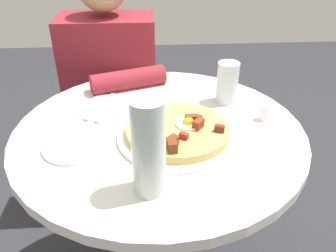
{
  "coord_description": "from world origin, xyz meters",
  "views": [
    {
      "loc": [
        -0.03,
        -0.84,
        1.26
      ],
      "look_at": [
        0.02,
        -0.03,
        0.77
      ],
      "focal_mm": 36.85,
      "sensor_mm": 36.0,
      "label": 1
    }
  ],
  "objects_px": {
    "dining_table": "(160,176)",
    "person_seated": "(114,112)",
    "fork": "(110,108)",
    "salt_shaker": "(264,113)",
    "pizza_plate": "(177,135)",
    "knife": "(100,106)",
    "water_bottle": "(149,148)",
    "water_glass": "(227,83)",
    "breakfast_pizza": "(178,130)",
    "bread_plate": "(74,146)"
  },
  "relations": [
    {
      "from": "fork",
      "to": "salt_shaker",
      "type": "distance_m",
      "value": 0.47
    },
    {
      "from": "fork",
      "to": "water_bottle",
      "type": "distance_m",
      "value": 0.41
    },
    {
      "from": "fork",
      "to": "water_glass",
      "type": "relative_size",
      "value": 1.36
    },
    {
      "from": "dining_table",
      "to": "water_bottle",
      "type": "xyz_separation_m",
      "value": [
        -0.03,
        -0.26,
        0.29
      ]
    },
    {
      "from": "fork",
      "to": "water_glass",
      "type": "height_order",
      "value": "water_glass"
    },
    {
      "from": "fork",
      "to": "salt_shaker",
      "type": "relative_size",
      "value": 3.79
    },
    {
      "from": "person_seated",
      "to": "salt_shaker",
      "type": "bearing_deg",
      "value": -45.92
    },
    {
      "from": "water_bottle",
      "to": "salt_shaker",
      "type": "xyz_separation_m",
      "value": [
        0.34,
        0.28,
        -0.09
      ]
    },
    {
      "from": "person_seated",
      "to": "water_bottle",
      "type": "bearing_deg",
      "value": -79.01
    },
    {
      "from": "breakfast_pizza",
      "to": "bread_plate",
      "type": "xyz_separation_m",
      "value": [
        -0.27,
        -0.03,
        -0.02
      ]
    },
    {
      "from": "water_glass",
      "to": "dining_table",
      "type": "bearing_deg",
      "value": -146.54
    },
    {
      "from": "breakfast_pizza",
      "to": "salt_shaker",
      "type": "height_order",
      "value": "breakfast_pizza"
    },
    {
      "from": "fork",
      "to": "bread_plate",
      "type": "bearing_deg",
      "value": -178.31
    },
    {
      "from": "salt_shaker",
      "to": "knife",
      "type": "bearing_deg",
      "value": 167.86
    },
    {
      "from": "dining_table",
      "to": "water_glass",
      "type": "height_order",
      "value": "water_glass"
    },
    {
      "from": "bread_plate",
      "to": "salt_shaker",
      "type": "distance_m",
      "value": 0.55
    },
    {
      "from": "person_seated",
      "to": "fork",
      "type": "relative_size",
      "value": 6.31
    },
    {
      "from": "pizza_plate",
      "to": "fork",
      "type": "relative_size",
      "value": 1.82
    },
    {
      "from": "breakfast_pizza",
      "to": "bread_plate",
      "type": "relative_size",
      "value": 1.71
    },
    {
      "from": "dining_table",
      "to": "salt_shaker",
      "type": "xyz_separation_m",
      "value": [
        0.31,
        0.02,
        0.2
      ]
    },
    {
      "from": "water_glass",
      "to": "salt_shaker",
      "type": "height_order",
      "value": "water_glass"
    },
    {
      "from": "water_glass",
      "to": "salt_shaker",
      "type": "xyz_separation_m",
      "value": [
        0.09,
        -0.12,
        -0.04
      ]
    },
    {
      "from": "pizza_plate",
      "to": "bread_plate",
      "type": "bearing_deg",
      "value": -173.31
    },
    {
      "from": "person_seated",
      "to": "breakfast_pizza",
      "type": "relative_size",
      "value": 4.05
    },
    {
      "from": "dining_table",
      "to": "breakfast_pizza",
      "type": "height_order",
      "value": "breakfast_pizza"
    },
    {
      "from": "bread_plate",
      "to": "water_bottle",
      "type": "relative_size",
      "value": 0.74
    },
    {
      "from": "pizza_plate",
      "to": "bread_plate",
      "type": "distance_m",
      "value": 0.27
    },
    {
      "from": "dining_table",
      "to": "person_seated",
      "type": "xyz_separation_m",
      "value": [
        -0.18,
        0.53,
        -0.06
      ]
    },
    {
      "from": "pizza_plate",
      "to": "fork",
      "type": "xyz_separation_m",
      "value": [
        -0.19,
        0.17,
        0.0
      ]
    },
    {
      "from": "bread_plate",
      "to": "water_glass",
      "type": "xyz_separation_m",
      "value": [
        0.45,
        0.23,
        0.06
      ]
    },
    {
      "from": "fork",
      "to": "water_bottle",
      "type": "height_order",
      "value": "water_bottle"
    },
    {
      "from": "pizza_plate",
      "to": "knife",
      "type": "relative_size",
      "value": 1.82
    },
    {
      "from": "dining_table",
      "to": "salt_shaker",
      "type": "height_order",
      "value": "salt_shaker"
    },
    {
      "from": "bread_plate",
      "to": "fork",
      "type": "relative_size",
      "value": 0.91
    },
    {
      "from": "bread_plate",
      "to": "fork",
      "type": "height_order",
      "value": "bread_plate"
    },
    {
      "from": "breakfast_pizza",
      "to": "water_glass",
      "type": "xyz_separation_m",
      "value": [
        0.17,
        0.2,
        0.04
      ]
    },
    {
      "from": "pizza_plate",
      "to": "knife",
      "type": "distance_m",
      "value": 0.29
    },
    {
      "from": "water_bottle",
      "to": "bread_plate",
      "type": "bearing_deg",
      "value": 138.2
    },
    {
      "from": "salt_shaker",
      "to": "person_seated",
      "type": "bearing_deg",
      "value": 134.08
    },
    {
      "from": "pizza_plate",
      "to": "water_bottle",
      "type": "xyz_separation_m",
      "value": [
        -0.08,
        -0.21,
        0.1
      ]
    },
    {
      "from": "dining_table",
      "to": "breakfast_pizza",
      "type": "xyz_separation_m",
      "value": [
        0.05,
        -0.06,
        0.2
      ]
    },
    {
      "from": "breakfast_pizza",
      "to": "knife",
      "type": "relative_size",
      "value": 1.56
    },
    {
      "from": "bread_plate",
      "to": "water_glass",
      "type": "relative_size",
      "value": 1.24
    },
    {
      "from": "bread_plate",
      "to": "salt_shaker",
      "type": "xyz_separation_m",
      "value": [
        0.53,
        0.11,
        0.02
      ]
    },
    {
      "from": "breakfast_pizza",
      "to": "water_glass",
      "type": "bearing_deg",
      "value": 49.55
    },
    {
      "from": "person_seated",
      "to": "bread_plate",
      "type": "xyz_separation_m",
      "value": [
        -0.04,
        -0.62,
        0.24
      ]
    },
    {
      "from": "pizza_plate",
      "to": "water_bottle",
      "type": "bearing_deg",
      "value": -110.94
    },
    {
      "from": "person_seated",
      "to": "pizza_plate",
      "type": "height_order",
      "value": "person_seated"
    },
    {
      "from": "person_seated",
      "to": "bread_plate",
      "type": "bearing_deg",
      "value": -93.67
    },
    {
      "from": "fork",
      "to": "salt_shaker",
      "type": "bearing_deg",
      "value": -78.44
    }
  ]
}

